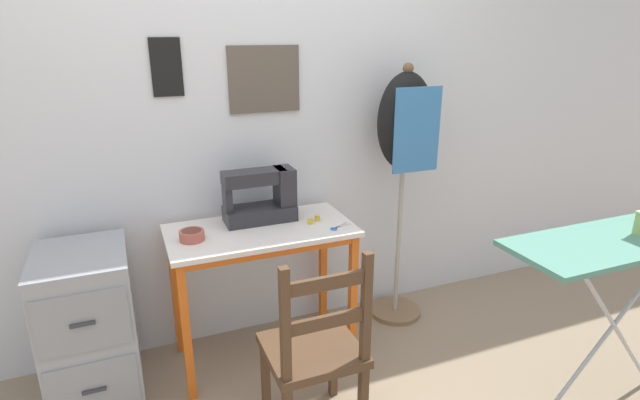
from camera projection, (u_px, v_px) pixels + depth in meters
ground_plane at (279, 380)px, 2.58m from camera, size 14.00×14.00×0.00m
wall_back at (241, 117)px, 2.66m from camera, size 10.00×0.07×2.55m
sewing_table at (262, 250)px, 2.58m from camera, size 0.95×0.50×0.75m
sewing_machine at (263, 197)px, 2.62m from camera, size 0.39×0.17×0.30m
fabric_bowl at (192, 235)px, 2.40m from camera, size 0.12×0.12×0.05m
scissors at (337, 227)px, 2.56m from camera, size 0.13×0.08×0.01m
thread_spool_near_machine at (310, 220)px, 2.60m from camera, size 0.03×0.03×0.04m
thread_spool_mid_table at (317, 218)px, 2.65m from camera, size 0.04×0.04×0.04m
wooden_chair at (315, 351)px, 2.12m from camera, size 0.40×0.38×0.91m
filing_cabinet at (90, 328)px, 2.36m from camera, size 0.40×0.51×0.77m
dress_form at (405, 137)px, 2.82m from camera, size 0.33×0.32×1.55m
ironing_board at (632, 244)px, 2.17m from camera, size 1.19×0.38×0.88m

